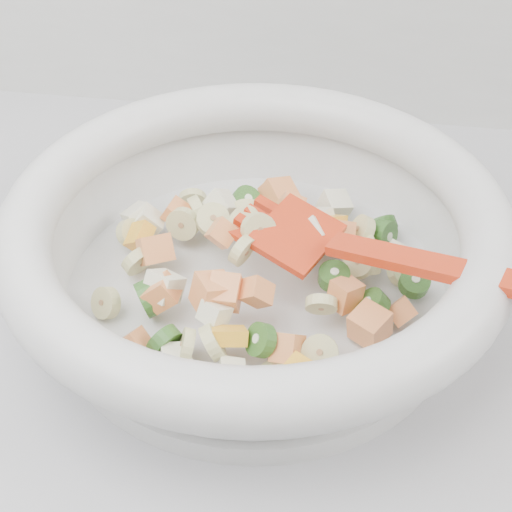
# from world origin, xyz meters

# --- Properties ---
(mixing_bowl) EXTENTS (0.42, 0.37, 0.11)m
(mixing_bowl) POSITION_xyz_m (-0.05, 1.44, 0.96)
(mixing_bowl) COLOR silver
(mixing_bowl) RESTS_ON counter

